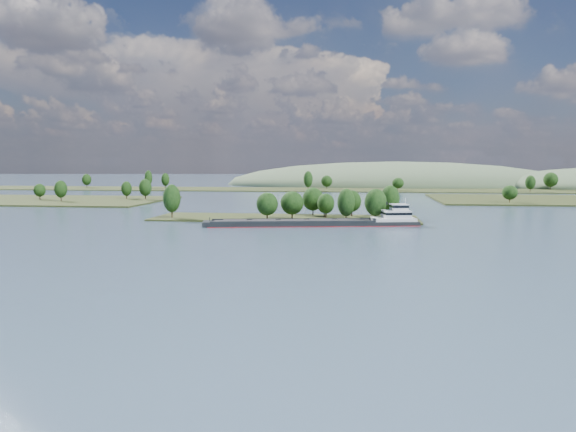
# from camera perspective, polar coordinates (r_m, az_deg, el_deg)

# --- Properties ---
(ground) EXTENTS (1800.00, 1800.00, 0.00)m
(ground) POSITION_cam_1_polar(r_m,az_deg,el_deg) (154.71, -3.33, -2.53)
(ground) COLOR #3E576B
(ground) RESTS_ON ground
(tree_island) EXTENTS (100.00, 30.60, 13.85)m
(tree_island) POSITION_cam_1_polar(r_m,az_deg,el_deg) (211.48, 1.48, 0.73)
(tree_island) COLOR #252D14
(tree_island) RESTS_ON ground
(back_shoreline) EXTENTS (900.00, 60.00, 15.59)m
(back_shoreline) POSITION_cam_1_polar(r_m,az_deg,el_deg) (431.25, 4.86, 2.72)
(back_shoreline) COLOR #252D14
(back_shoreline) RESTS_ON ground
(hill_west) EXTENTS (320.00, 160.00, 44.00)m
(hill_west) POSITION_cam_1_polar(r_m,az_deg,el_deg) (531.79, 10.88, 3.09)
(hill_west) COLOR #44583D
(hill_west) RESTS_ON ground
(cargo_barge) EXTENTS (73.59, 22.76, 9.91)m
(cargo_barge) POSITION_cam_1_polar(r_m,az_deg,el_deg) (191.98, 3.95, -0.59)
(cargo_barge) COLOR black
(cargo_barge) RESTS_ON ground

